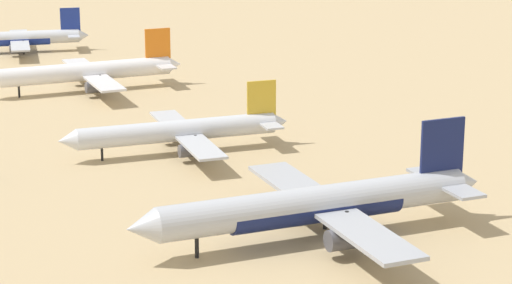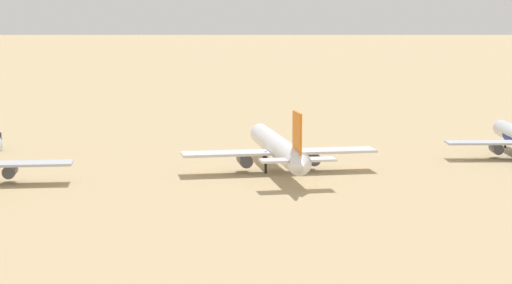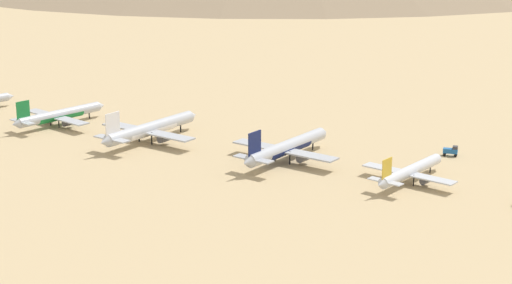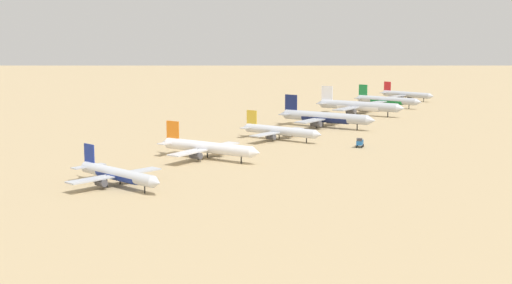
% 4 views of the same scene
% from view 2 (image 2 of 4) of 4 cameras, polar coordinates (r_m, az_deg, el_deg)
% --- Properties ---
extents(parked_jet_1, '(44.77, 36.42, 12.91)m').
position_cam_2_polar(parked_jet_1, '(171.29, 1.38, -0.37)').
color(parked_jet_1, white).
rests_on(parked_jet_1, ground).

